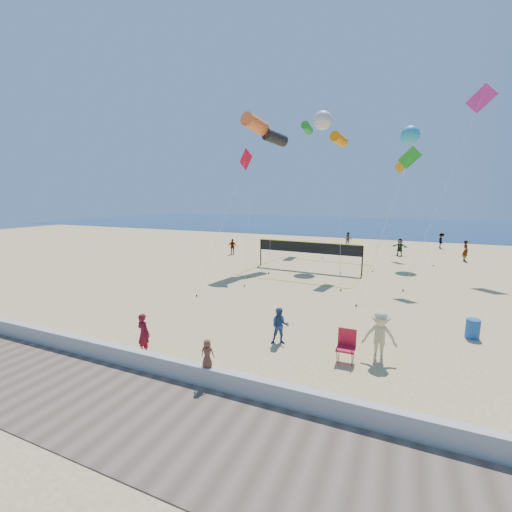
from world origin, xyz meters
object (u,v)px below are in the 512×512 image
at_px(trash_barrel, 473,329).
at_px(volleyball_net, 308,251).
at_px(woman, 144,334).
at_px(camp_chair, 346,344).

relative_size(trash_barrel, volleyball_net, 0.09).
bearing_deg(woman, volleyball_net, -87.19).
bearing_deg(camp_chair, trash_barrel, 42.46).
distance_m(camp_chair, trash_barrel, 6.01).
bearing_deg(woman, trash_barrel, -141.61).
xyz_separation_m(camp_chair, trash_barrel, (4.37, 4.12, -0.26)).
xyz_separation_m(trash_barrel, volleyball_net, (-9.60, 10.00, 1.13)).
xyz_separation_m(camp_chair, volleyball_net, (-5.23, 14.12, 0.87)).
bearing_deg(camp_chair, woman, -161.88).
distance_m(woman, camp_chair, 7.24).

